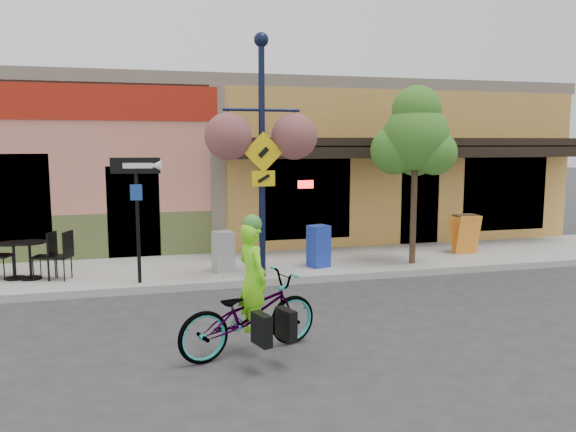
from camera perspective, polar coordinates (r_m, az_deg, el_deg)
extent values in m
plane|color=#2D2D30|center=(10.91, 0.68, -7.64)|extent=(90.00, 90.00, 0.00)
cube|color=#9E9B93|center=(12.78, -1.68, -5.05)|extent=(24.00, 3.00, 0.15)
cube|color=#A8A59E|center=(11.41, -0.05, -6.58)|extent=(24.00, 0.12, 0.15)
imported|color=maroon|center=(7.71, -3.96, -9.92)|extent=(2.19, 1.32, 1.08)
imported|color=#7FFF1A|center=(7.66, -3.60, -8.26)|extent=(0.53, 0.65, 1.54)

